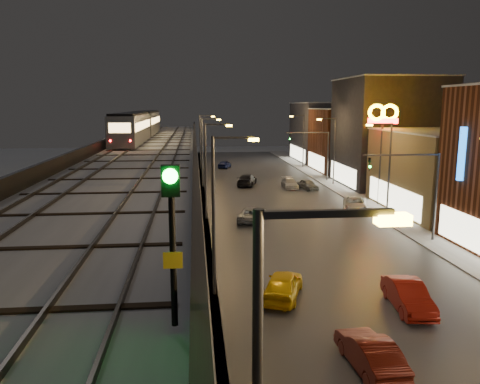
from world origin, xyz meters
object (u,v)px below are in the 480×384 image
subway_train (140,125)px  car_far_white (225,165)px  car_mid_silver (252,215)px  car_onc_white (290,184)px  car_taxi (283,286)px  car_near_white (370,354)px  car_onc_red (308,185)px  car_mid_dark (247,180)px  rail_signal (172,214)px  car_onc_dark (355,205)px  car_onc_silver (408,297)px

subway_train → car_far_white: subway_train is taller
car_mid_silver → car_onc_white: car_mid_silver is taller
car_taxi → car_near_white: 7.72m
car_near_white → car_onc_red: size_ratio=1.12×
car_near_white → car_far_white: size_ratio=1.11×
car_mid_dark → car_onc_white: car_mid_dark is taller
rail_signal → car_mid_dark: (7.31, 53.29, -7.98)m
car_near_white → car_onc_dark: bearing=-112.1°
car_onc_dark → car_mid_dark: bearing=137.2°
subway_train → car_far_white: size_ratio=8.56×
car_near_white → car_mid_dark: bearing=-94.1°
car_near_white → car_onc_white: car_near_white is taller
subway_train → car_onc_dark: bearing=-34.8°
car_onc_dark → car_onc_white: car_onc_dark is taller
subway_train → car_onc_dark: (22.83, -15.87, -7.52)m
car_far_white → car_onc_red: bearing=132.7°
car_mid_silver → car_far_white: 37.58m
car_taxi → car_onc_red: (9.53, 33.30, -0.11)m
car_taxi → car_onc_red: car_taxi is taller
car_taxi → car_onc_red: size_ratio=1.17×
subway_train → car_onc_white: size_ratio=7.62×
car_taxi → car_mid_silver: bearing=-71.5°
subway_train → rail_signal: (6.40, -52.59, 0.51)m
car_mid_silver → car_onc_white: bearing=-95.8°
rail_signal → car_onc_white: bearing=76.0°
car_taxi → car_onc_red: 34.64m
car_onc_white → car_onc_red: (2.11, -1.21, 0.03)m
car_mid_dark → subway_train: bearing=18.3°
car_near_white → car_onc_silver: car_onc_silver is taller
car_mid_silver → car_onc_silver: car_onc_silver is taller
subway_train → car_onc_red: size_ratio=8.59×
car_taxi → car_far_white: (0.32, 55.16, -0.11)m
rail_signal → car_mid_silver: 35.17m
car_onc_dark → car_far_white: bearing=125.9°
car_far_white → car_onc_white: (7.11, -20.66, -0.03)m
car_mid_dark → car_onc_white: (5.29, -2.60, -0.12)m
car_mid_silver → car_onc_white: 18.30m
car_taxi → car_far_white: car_taxi is taller
subway_train → car_mid_silver: bearing=-57.4°
car_taxi → car_onc_dark: size_ratio=0.88×
subway_train → car_onc_silver: subway_train is taller
car_taxi → car_onc_white: (7.43, 34.51, -0.14)m
car_mid_silver → car_near_white: bearing=110.5°
rail_signal → car_onc_white: 52.86m
car_onc_silver → car_onc_white: car_onc_silver is taller
car_mid_silver → car_mid_dark: (1.68, 19.52, 0.09)m
rail_signal → car_onc_dark: 41.02m
car_onc_silver → car_onc_dark: car_onc_silver is taller
car_far_white → car_near_white: bearing=111.5°
car_taxi → subway_train: bearing=-52.4°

